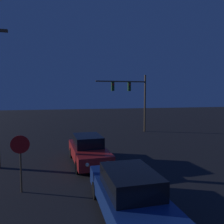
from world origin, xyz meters
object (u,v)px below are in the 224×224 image
(car_far, at_px, (88,150))
(stop_sign, at_px, (20,153))
(car_near, at_px, (128,193))
(traffic_signal_mast, at_px, (132,94))

(car_far, xyz_separation_m, stop_sign, (-3.09, -3.03, 0.81))
(stop_sign, bearing_deg, car_near, -37.38)
(car_near, relative_size, traffic_signal_mast, 0.80)
(traffic_signal_mast, relative_size, stop_sign, 2.59)
(car_near, bearing_deg, traffic_signal_mast, 70.40)
(car_near, bearing_deg, stop_sign, 142.79)
(traffic_signal_mast, bearing_deg, car_far, -122.26)
(stop_sign, bearing_deg, traffic_signal_mast, 54.01)
(car_near, bearing_deg, car_far, 94.90)
(car_far, bearing_deg, traffic_signal_mast, -124.64)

